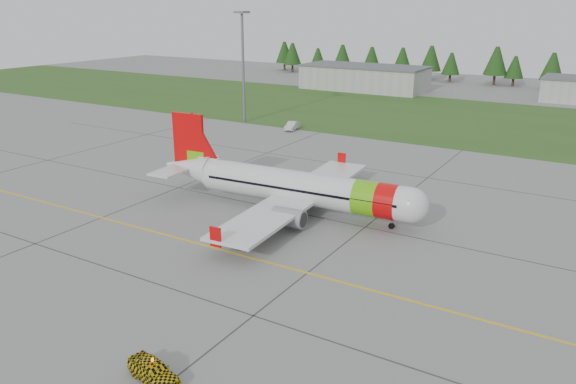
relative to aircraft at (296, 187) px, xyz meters
The scene contains 9 objects.
ground 20.56m from the aircraft, 94.69° to the right, with size 320.00×320.00×0.00m, color gray.
aircraft is the anchor object (origin of this frame).
follow_me_car 30.39m from the aircraft, 75.85° to the right, with size 1.59×1.35×3.96m, color yellow.
service_van 42.27m from the aircraft, 121.38° to the left, with size 1.58×1.50×4.54m, color silver.
grass_strip 61.78m from the aircraft, 91.55° to the left, with size 320.00×50.00×0.03m, color #30561E.
taxi_guideline 12.72m from the aircraft, 97.71° to the right, with size 120.00×0.25×0.02m, color gold.
hangar_west 95.12m from the aircraft, 109.45° to the left, with size 32.00×14.00×6.00m, color #A8A8A3.
floodlight_mast 51.05m from the aircraft, 131.77° to the left, with size 0.50×0.50×20.00m, color slate.
treeline 117.73m from the aircraft, 90.81° to the left, with size 160.00×8.00×10.00m, color #1C3F14, non-canonical shape.
Camera 1 is at (30.63, -29.24, 21.37)m, focal length 35.00 mm.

